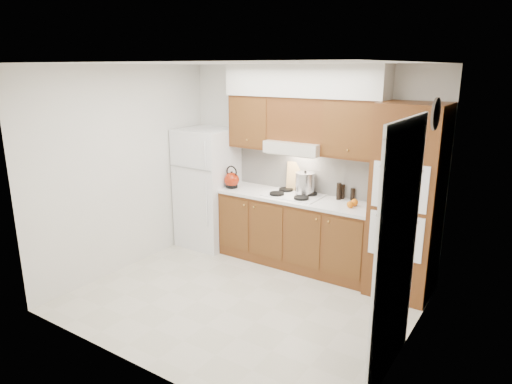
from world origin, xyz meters
TOP-DOWN VIEW (x-y plane):
  - floor at (0.00, 0.00)m, footprint 3.60×3.60m
  - ceiling at (0.00, 0.00)m, footprint 3.60×3.60m
  - wall_back at (0.00, 1.50)m, footprint 3.60×0.02m
  - wall_left at (-1.80, 0.00)m, footprint 0.02×3.00m
  - wall_right at (1.80, 0.00)m, footprint 0.02×3.00m
  - fridge at (-1.41, 1.14)m, footprint 0.75×0.72m
  - base_cabinets at (0.02, 1.20)m, footprint 2.11×0.60m
  - countertop at (0.03, 1.19)m, footprint 2.13×0.62m
  - backsplash at (0.02, 1.49)m, footprint 2.11×0.03m
  - oven_cabinet at (1.44, 1.18)m, footprint 0.70×0.65m
  - upper_cab_left at (-0.71, 1.33)m, footprint 0.63×0.33m
  - upper_cab_right at (0.72, 1.33)m, footprint 0.73×0.33m
  - range_hood at (-0.02, 1.27)m, footprint 0.75×0.45m
  - upper_cab_over_hood at (-0.02, 1.33)m, footprint 0.75×0.33m
  - soffit at (0.03, 1.32)m, footprint 2.13×0.36m
  - cooktop at (-0.02, 1.21)m, footprint 0.74×0.50m
  - doorway at (1.79, -0.35)m, footprint 0.02×0.90m
  - wall_clock at (1.79, 0.55)m, footprint 0.02×0.30m
  - kettle at (-0.93, 1.08)m, footprint 0.22×0.22m
  - cutting_board at (-0.10, 1.45)m, footprint 0.31×0.19m
  - stock_pot at (0.08, 1.32)m, footprint 0.30×0.30m
  - condiment_a at (0.54, 1.36)m, footprint 0.07×0.07m
  - condiment_b at (0.56, 1.43)m, footprint 0.06×0.06m
  - condiment_c at (0.70, 1.44)m, footprint 0.07×0.07m
  - orange_near at (0.80, 1.10)m, footprint 0.10×0.10m
  - orange_far at (0.82, 1.21)m, footprint 0.10×0.10m

SIDE VIEW (x-z plane):
  - floor at x=0.00m, z-range 0.00..0.00m
  - base_cabinets at x=0.02m, z-range 0.00..0.90m
  - fridge at x=-1.41m, z-range 0.00..1.72m
  - countertop at x=0.03m, z-range 0.90..0.94m
  - cooktop at x=-0.02m, z-range 0.94..0.95m
  - orange_near at x=0.80m, z-range 0.94..1.02m
  - orange_far at x=0.82m, z-range 0.94..1.03m
  - condiment_c at x=0.70m, z-range 0.94..1.09m
  - condiment_b at x=0.56m, z-range 0.94..1.13m
  - condiment_a at x=0.54m, z-range 0.94..1.16m
  - doorway at x=1.79m, z-range 0.00..2.10m
  - kettle at x=-0.93m, z-range 0.95..1.16m
  - oven_cabinet at x=1.44m, z-range 0.00..2.20m
  - stock_pot at x=0.08m, z-range 0.97..1.23m
  - cutting_board at x=-0.10m, z-range 0.95..1.33m
  - backsplash at x=0.02m, z-range 0.94..1.50m
  - wall_back at x=0.00m, z-range 0.00..2.60m
  - wall_left at x=-1.80m, z-range 0.00..2.60m
  - wall_right at x=1.80m, z-range 0.00..2.60m
  - range_hood at x=-0.02m, z-range 1.50..1.65m
  - upper_cab_left at x=-0.71m, z-range 1.50..2.20m
  - upper_cab_right at x=0.72m, z-range 1.50..2.20m
  - upper_cab_over_hood at x=-0.02m, z-range 1.65..2.20m
  - wall_clock at x=1.79m, z-range 2.00..2.30m
  - soffit at x=0.03m, z-range 2.20..2.60m
  - ceiling at x=0.00m, z-range 2.60..2.60m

